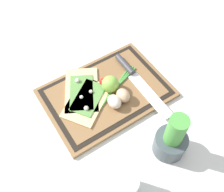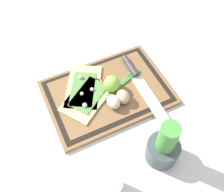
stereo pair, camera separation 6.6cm
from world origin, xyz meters
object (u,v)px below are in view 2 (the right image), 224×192
(lime, at_px, (112,85))
(sauce_jar, at_px, (107,187))
(pizza_slice_far, at_px, (87,98))
(knife, at_px, (137,77))
(egg_brown, at_px, (123,97))
(cherry_tomato_red, at_px, (106,81))
(egg_pink, at_px, (113,102))
(pizza_slice_near, at_px, (83,87))
(herb_pot, at_px, (164,147))

(lime, relative_size, sauce_jar, 0.53)
(pizza_slice_far, relative_size, lime, 3.55)
(sauce_jar, bearing_deg, lime, -117.84)
(pizza_slice_far, bearing_deg, lime, 178.24)
(knife, distance_m, lime, 0.10)
(egg_brown, height_order, cherry_tomato_red, egg_brown)
(cherry_tomato_red, bearing_deg, pizza_slice_far, 20.73)
(egg_pink, bearing_deg, lime, -112.06)
(lime, bearing_deg, sauce_jar, 62.16)
(pizza_slice_near, bearing_deg, cherry_tomato_red, 169.24)
(egg_brown, xyz_separation_m, herb_pot, (-0.02, 0.22, 0.03))
(knife, relative_size, cherry_tomato_red, 11.21)
(pizza_slice_far, xyz_separation_m, sauce_jar, (0.07, 0.31, 0.03))
(pizza_slice_far, xyz_separation_m, lime, (-0.09, 0.00, 0.02))
(knife, bearing_deg, egg_pink, 28.27)
(egg_brown, relative_size, herb_pot, 0.30)
(pizza_slice_far, bearing_deg, cherry_tomato_red, -159.27)
(pizza_slice_near, bearing_deg, sauce_jar, 78.53)
(pizza_slice_near, height_order, knife, pizza_slice_near)
(herb_pot, distance_m, sauce_jar, 0.20)
(knife, distance_m, egg_brown, 0.11)
(egg_brown, bearing_deg, lime, -75.92)
(pizza_slice_near, relative_size, sauce_jar, 1.95)
(lime, xyz_separation_m, herb_pot, (-0.03, 0.28, 0.02))
(knife, bearing_deg, herb_pot, 76.20)
(egg_pink, height_order, sauce_jar, sauce_jar)
(pizza_slice_near, relative_size, lime, 3.71)
(pizza_slice_far, xyz_separation_m, egg_pink, (-0.07, 0.06, 0.02))
(pizza_slice_near, relative_size, pizza_slice_far, 1.04)
(pizza_slice_near, xyz_separation_m, egg_pink, (-0.06, 0.11, 0.02))
(pizza_slice_far, height_order, egg_brown, egg_brown)
(cherry_tomato_red, bearing_deg, pizza_slice_near, -10.76)
(pizza_slice_near, distance_m, egg_brown, 0.15)
(knife, relative_size, egg_brown, 5.78)
(knife, bearing_deg, sauce_jar, 49.93)
(knife, relative_size, egg_pink, 5.78)
(knife, relative_size, herb_pot, 1.72)
(pizza_slice_near, bearing_deg, pizza_slice_far, 83.70)
(herb_pot, bearing_deg, knife, -103.80)
(herb_pot, bearing_deg, pizza_slice_near, -69.70)
(cherry_tomato_red, bearing_deg, egg_pink, 80.73)
(egg_brown, bearing_deg, knife, -144.39)
(egg_brown, height_order, sauce_jar, sauce_jar)
(pizza_slice_near, relative_size, herb_pot, 1.22)
(pizza_slice_far, distance_m, knife, 0.20)
(egg_pink, relative_size, herb_pot, 0.30)
(egg_pink, xyz_separation_m, cherry_tomato_red, (-0.02, -0.10, -0.01))
(egg_brown, relative_size, lime, 0.90)
(pizza_slice_near, height_order, herb_pot, herb_pot)
(pizza_slice_far, bearing_deg, egg_brown, 151.67)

